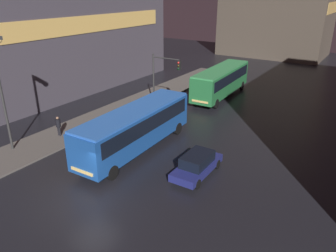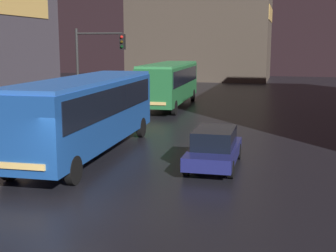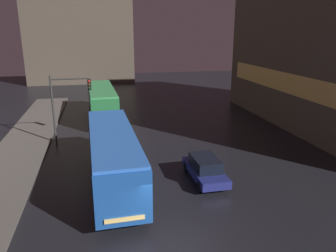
{
  "view_description": "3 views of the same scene",
  "coord_description": "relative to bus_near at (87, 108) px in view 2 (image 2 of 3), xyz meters",
  "views": [
    {
      "loc": [
        12.08,
        -10.57,
        11.35
      ],
      "look_at": [
        -0.56,
        8.73,
        1.67
      ],
      "focal_mm": 35.0,
      "sensor_mm": 36.0,
      "label": 1
    },
    {
      "loc": [
        6.03,
        -11.35,
        4.69
      ],
      "look_at": [
        1.41,
        6.71,
        1.42
      ],
      "focal_mm": 50.0,
      "sensor_mm": 36.0,
      "label": 2
    },
    {
      "loc": [
        -2.75,
        -11.71,
        9.02
      ],
      "look_at": [
        1.94,
        10.36,
        2.4
      ],
      "focal_mm": 35.0,
      "sensor_mm": 36.0,
      "label": 3
    }
  ],
  "objects": [
    {
      "name": "ground_plane",
      "position": [
        2.17,
        -6.82,
        -2.03
      ],
      "size": [
        120.0,
        120.0,
        0.0
      ],
      "primitive_type": "plane",
      "color": "black"
    },
    {
      "name": "bus_near",
      "position": [
        0.0,
        0.0,
        0.0
      ],
      "size": [
        2.97,
        11.36,
        3.29
      ],
      "rotation": [
        0.0,
        0.0,
        3.17
      ],
      "color": "#194793",
      "rests_on": "ground"
    },
    {
      "name": "bus_far",
      "position": [
        -0.38,
        15.82,
        -0.0
      ],
      "size": [
        3.03,
        10.95,
        3.29
      ],
      "rotation": [
        0.0,
        0.0,
        3.19
      ],
      "color": "#236B38",
      "rests_on": "ground"
    },
    {
      "name": "car_taxi",
      "position": [
        5.57,
        -0.66,
        -1.27
      ],
      "size": [
        1.84,
        4.35,
        1.5
      ],
      "rotation": [
        0.0,
        0.0,
        3.16
      ],
      "color": "navy",
      "rests_on": "ground"
    },
    {
      "name": "traffic_light_main",
      "position": [
        -3.15,
        8.29,
        1.79
      ],
      "size": [
        3.17,
        0.35,
        5.63
      ],
      "color": "#2D2D2D",
      "rests_on": "ground"
    }
  ]
}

